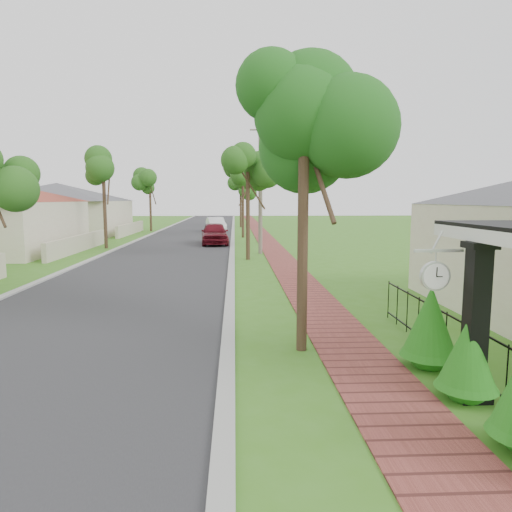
# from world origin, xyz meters

# --- Properties ---
(ground) EXTENTS (160.00, 160.00, 0.00)m
(ground) POSITION_xyz_m (0.00, 0.00, 0.00)
(ground) COLOR #3D771C
(ground) RESTS_ON ground
(road) EXTENTS (7.00, 120.00, 0.02)m
(road) POSITION_xyz_m (-3.00, 20.00, 0.00)
(road) COLOR #28282B
(road) RESTS_ON ground
(kerb_right) EXTENTS (0.30, 120.00, 0.10)m
(kerb_right) POSITION_xyz_m (0.65, 20.00, 0.00)
(kerb_right) COLOR #9E9E99
(kerb_right) RESTS_ON ground
(kerb_left) EXTENTS (0.30, 120.00, 0.10)m
(kerb_left) POSITION_xyz_m (-6.65, 20.00, 0.00)
(kerb_left) COLOR #9E9E99
(kerb_left) RESTS_ON ground
(sidewalk) EXTENTS (1.50, 120.00, 0.03)m
(sidewalk) POSITION_xyz_m (3.25, 20.00, 0.00)
(sidewalk) COLOR brown
(sidewalk) RESTS_ON ground
(porch_post) EXTENTS (0.48, 0.48, 2.52)m
(porch_post) POSITION_xyz_m (4.55, -1.00, 1.12)
(porch_post) COLOR black
(porch_post) RESTS_ON ground
(picket_fence) EXTENTS (0.03, 8.02, 1.00)m
(picket_fence) POSITION_xyz_m (4.90, -0.00, 0.53)
(picket_fence) COLOR black
(picket_fence) RESTS_ON ground
(street_trees) EXTENTS (10.70, 37.65, 5.89)m
(street_trees) POSITION_xyz_m (-2.87, 26.84, 4.54)
(street_trees) COLOR #382619
(street_trees) RESTS_ON ground
(hedge_row) EXTENTS (0.94, 4.44, 2.15)m
(hedge_row) POSITION_xyz_m (4.45, -1.55, 0.80)
(hedge_row) COLOR #1D6D15
(hedge_row) RESTS_ON ground
(far_house_grey) EXTENTS (15.56, 15.56, 4.60)m
(far_house_grey) POSITION_xyz_m (-14.97, 34.00, 2.34)
(far_house_grey) COLOR beige
(far_house_grey) RESTS_ON ground
(parked_car_red) EXTENTS (2.14, 4.64, 1.54)m
(parked_car_red) POSITION_xyz_m (-0.60, 24.17, 0.77)
(parked_car_red) COLOR #5A0D17
(parked_car_red) RESTS_ON ground
(parked_car_white) EXTENTS (2.23, 4.46, 1.40)m
(parked_car_white) POSITION_xyz_m (-1.00, 36.34, 0.70)
(parked_car_white) COLOR white
(parked_car_white) RESTS_ON ground
(near_tree) EXTENTS (2.31, 2.31, 5.93)m
(near_tree) POSITION_xyz_m (2.20, 1.50, 4.73)
(near_tree) COLOR #382619
(near_tree) RESTS_ON ground
(utility_pole) EXTENTS (1.20, 0.24, 7.45)m
(utility_pole) POSITION_xyz_m (2.30, 18.62, 3.78)
(utility_pole) COLOR #73675A
(utility_pole) RESTS_ON ground
(station_clock) EXTENTS (0.80, 0.13, 0.68)m
(station_clock) POSITION_xyz_m (4.05, -0.60, 1.95)
(station_clock) COLOR silver
(station_clock) RESTS_ON ground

